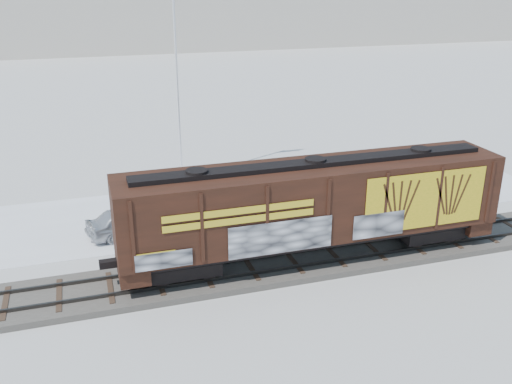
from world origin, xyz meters
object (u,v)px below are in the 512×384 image
object	(u,v)px
hopper_railcar	(314,204)
car_white	(191,198)
flagpole	(180,108)
car_dark	(325,195)
car_silver	(130,220)

from	to	relation	value
hopper_railcar	car_white	distance (m)	8.93
flagpole	hopper_railcar	bearing A→B (deg)	-75.10
car_dark	car_silver	bearing A→B (deg)	93.86
hopper_railcar	car_silver	world-z (taller)	hopper_railcar
car_silver	car_white	size ratio (longest dim) A/B	1.00
hopper_railcar	car_dark	world-z (taller)	hopper_railcar
flagpole	car_silver	xyz separation A→B (m)	(-4.09, -7.34, -3.87)
car_silver	car_dark	size ratio (longest dim) A/B	0.80
hopper_railcar	flagpole	xyz separation A→B (m)	(-3.45, 12.97, 1.73)
hopper_railcar	car_dark	xyz separation A→B (m)	(3.18, 5.79, -2.10)
car_silver	car_dark	bearing A→B (deg)	-104.30
car_silver	flagpole	bearing A→B (deg)	-44.25
car_white	car_dark	xyz separation A→B (m)	(7.17, -1.90, 0.07)
car_white	hopper_railcar	bearing A→B (deg)	-134.00
car_white	car_silver	bearing A→B (deg)	138.60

